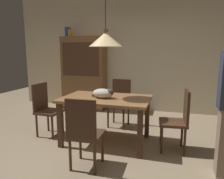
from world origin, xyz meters
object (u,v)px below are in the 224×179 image
at_px(dining_table, 106,104).
at_px(cat_sleeping, 103,93).
at_px(chair_near_front, 84,131).
at_px(chair_right_side, 179,118).
at_px(book_blue_wide, 68,32).
at_px(book_yellow_short, 70,33).
at_px(pendant_lamp, 106,39).
at_px(hutch_bookcase, 84,75).
at_px(chair_far_back, 120,100).
at_px(chair_left_side, 46,107).

bearing_deg(dining_table, cat_sleeping, -121.76).
xyz_separation_m(dining_table, chair_near_front, (0.00, -0.88, -0.14)).
bearing_deg(chair_right_side, book_blue_wide, 145.85).
distance_m(chair_right_side, book_yellow_short, 3.56).
relative_size(dining_table, chair_near_front, 1.51).
relative_size(chair_near_front, pendant_lamp, 0.72).
bearing_deg(pendant_lamp, chair_near_front, -89.84).
bearing_deg(pendant_lamp, cat_sleeping, -121.76).
distance_m(chair_near_front, pendant_lamp, 1.45).
relative_size(chair_near_front, hutch_bookcase, 0.50).
bearing_deg(chair_far_back, cat_sleeping, -92.06).
height_order(chair_far_back, chair_near_front, same).
height_order(chair_left_side, cat_sleeping, chair_left_side).
height_order(chair_near_front, hutch_bookcase, hutch_bookcase).
distance_m(pendant_lamp, book_blue_wide, 2.48).
bearing_deg(chair_far_back, book_blue_wide, 148.61).
bearing_deg(book_blue_wide, dining_table, -49.18).
relative_size(cat_sleeping, book_blue_wide, 1.65).
relative_size(hutch_bookcase, book_yellow_short, 9.25).
xyz_separation_m(dining_table, hutch_bookcase, (-1.19, 1.86, 0.24)).
height_order(chair_left_side, chair_near_front, same).
bearing_deg(book_yellow_short, pendant_lamp, -50.34).
bearing_deg(book_blue_wide, hutch_bookcase, -0.20).
bearing_deg(chair_far_back, chair_near_front, -90.13).
distance_m(chair_right_side, pendant_lamp, 1.61).
distance_m(chair_near_front, book_yellow_short, 3.46).
distance_m(hutch_bookcase, book_yellow_short, 1.11).
bearing_deg(hutch_bookcase, pendant_lamp, -57.46).
xyz_separation_m(dining_table, pendant_lamp, (-0.00, 0.00, 1.01)).
bearing_deg(cat_sleeping, book_blue_wide, 129.71).
relative_size(pendant_lamp, book_blue_wide, 5.42).
distance_m(chair_left_side, cat_sleeping, 1.15).
bearing_deg(chair_right_side, dining_table, -179.64).
distance_m(chair_far_back, book_blue_wide, 2.39).
bearing_deg(book_yellow_short, hutch_bookcase, -0.24).
xyz_separation_m(chair_far_back, book_blue_wide, (-1.62, 0.99, 1.46)).
relative_size(chair_near_front, book_blue_wide, 3.88).
bearing_deg(chair_near_front, chair_right_side, 38.19).
bearing_deg(chair_near_front, pendant_lamp, 90.16).
xyz_separation_m(book_blue_wide, book_yellow_short, (0.06, 0.00, -0.03)).
height_order(pendant_lamp, hutch_bookcase, pendant_lamp).
distance_m(chair_right_side, cat_sleeping, 1.20).
relative_size(chair_left_side, chair_far_back, 1.00).
relative_size(chair_left_side, book_blue_wide, 3.88).
xyz_separation_m(chair_left_side, chair_right_side, (2.26, 0.00, 0.00)).
bearing_deg(dining_table, chair_left_side, 179.77).
bearing_deg(hutch_bookcase, chair_left_side, -88.12).
xyz_separation_m(chair_left_side, book_yellow_short, (-0.42, 1.86, 1.43)).
distance_m(dining_table, chair_far_back, 0.89).
distance_m(cat_sleeping, pendant_lamp, 0.84).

